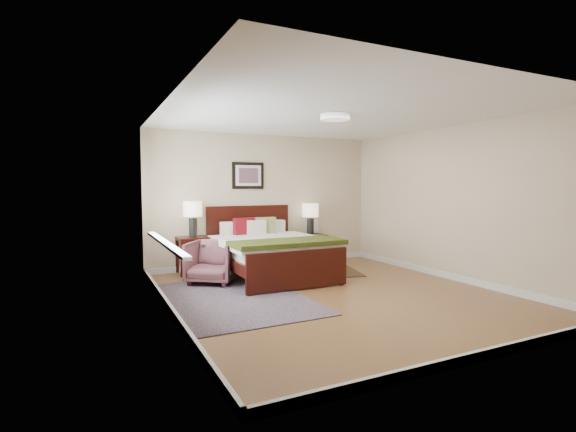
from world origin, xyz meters
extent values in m
plane|color=brown|center=(0.00, 0.00, 0.00)|extent=(5.00, 5.00, 0.00)
cube|color=#CAB592|center=(0.00, 2.50, 1.25)|extent=(4.50, 0.04, 2.50)
cube|color=#CAB592|center=(0.00, -2.50, 1.25)|extent=(4.50, 0.04, 2.50)
cube|color=#CAB592|center=(-2.25, 0.00, 1.25)|extent=(0.04, 5.00, 2.50)
cube|color=#CAB592|center=(2.25, 0.00, 1.25)|extent=(0.04, 5.00, 2.50)
cube|color=white|center=(0.00, 0.00, 2.50)|extent=(4.50, 5.00, 0.02)
cube|color=silver|center=(-2.23, 0.70, 1.40)|extent=(0.02, 2.72, 1.32)
cube|color=silver|center=(-2.21, 0.70, 1.40)|extent=(0.01, 2.60, 1.20)
cube|color=silver|center=(-2.18, 0.70, 0.77)|extent=(0.10, 2.72, 0.04)
cube|color=silver|center=(-2.23, -1.75, 1.09)|extent=(0.01, 1.00, 2.18)
cube|color=brown|center=(-2.23, -1.75, 1.05)|extent=(0.01, 0.90, 2.10)
cylinder|color=#999999|center=(-2.20, -1.37, 1.00)|extent=(0.04, 0.04, 0.04)
cylinder|color=white|center=(0.00, 0.00, 2.46)|extent=(0.40, 0.40, 0.07)
cylinder|color=beige|center=(0.00, 0.00, 2.50)|extent=(0.44, 0.44, 0.01)
cube|color=#320C07|center=(-0.35, 2.46, 0.59)|extent=(1.62, 0.06, 1.14)
cube|color=#320C07|center=(-0.35, 0.41, 0.30)|extent=(1.62, 0.06, 0.57)
cube|color=#320C07|center=(-1.12, 1.43, 0.32)|extent=(0.06, 2.03, 0.18)
cube|color=#320C07|center=(0.42, 1.43, 0.32)|extent=(0.06, 2.03, 0.18)
cube|color=beige|center=(-0.35, 1.43, 0.46)|extent=(1.52, 2.01, 0.22)
cube|color=beige|center=(-0.35, 1.33, 0.61)|extent=(1.70, 1.78, 0.10)
cube|color=#2D3810|center=(-0.35, 0.77, 0.66)|extent=(1.74, 0.70, 0.07)
cube|color=beige|center=(-0.71, 2.22, 0.75)|extent=(0.51, 0.18, 0.26)
cube|color=beige|center=(0.01, 2.22, 0.75)|extent=(0.51, 0.18, 0.26)
cube|color=#5C0A11|center=(-0.57, 2.10, 0.79)|extent=(0.40, 0.17, 0.32)
cube|color=olive|center=(-0.17, 2.10, 0.79)|extent=(0.39, 0.16, 0.32)
cube|color=beige|center=(-0.37, 2.02, 0.77)|extent=(0.35, 0.13, 0.28)
cube|color=black|center=(-0.35, 2.48, 1.72)|extent=(0.62, 0.03, 0.50)
cube|color=silver|center=(-0.35, 2.46, 1.72)|extent=(0.50, 0.01, 0.38)
cube|color=#A52D23|center=(-0.35, 2.44, 1.72)|extent=(0.38, 0.01, 0.28)
cube|color=#320C07|center=(-1.45, 2.27, 0.62)|extent=(0.54, 0.49, 0.05)
cube|color=#320C07|center=(-1.69, 2.06, 0.30)|extent=(0.05, 0.05, 0.60)
cube|color=#320C07|center=(-1.21, 2.06, 0.30)|extent=(0.05, 0.05, 0.60)
cube|color=#320C07|center=(-1.69, 2.48, 0.30)|extent=(0.05, 0.05, 0.60)
cube|color=#320C07|center=(-1.21, 2.48, 0.30)|extent=(0.05, 0.05, 0.60)
cube|color=#320C07|center=(-1.45, 2.04, 0.52)|extent=(0.48, 0.03, 0.14)
cube|color=#320C07|center=(0.87, 2.27, 0.54)|extent=(0.57, 0.43, 0.05)
cube|color=#320C07|center=(0.62, 2.09, 0.26)|extent=(0.05, 0.05, 0.52)
cube|color=#320C07|center=(1.13, 2.09, 0.26)|extent=(0.05, 0.05, 0.52)
cube|color=#320C07|center=(0.62, 2.45, 0.26)|extent=(0.05, 0.05, 0.52)
cube|color=#320C07|center=(1.13, 2.45, 0.26)|extent=(0.05, 0.05, 0.52)
cube|color=#320C07|center=(0.87, 2.07, 0.44)|extent=(0.51, 0.03, 0.14)
cube|color=#320C07|center=(0.87, 2.27, 0.14)|extent=(0.51, 0.37, 0.03)
cube|color=black|center=(0.87, 2.27, 0.17)|extent=(0.21, 0.27, 0.03)
cube|color=black|center=(0.87, 2.27, 0.20)|extent=(0.21, 0.27, 0.03)
cube|color=black|center=(0.87, 2.27, 0.24)|extent=(0.21, 0.27, 0.03)
cube|color=black|center=(0.87, 2.27, 0.28)|extent=(0.21, 0.27, 0.03)
cube|color=black|center=(0.87, 2.27, 0.31)|extent=(0.21, 0.27, 0.03)
cylinder|color=black|center=(-1.45, 2.27, 0.81)|extent=(0.14, 0.14, 0.32)
cylinder|color=black|center=(-1.45, 2.27, 0.99)|extent=(0.02, 0.02, 0.06)
cylinder|color=#FBEABF|center=(-1.45, 2.27, 1.13)|extent=(0.32, 0.32, 0.26)
cylinder|color=black|center=(0.87, 2.27, 0.73)|extent=(0.14, 0.14, 0.32)
cylinder|color=black|center=(0.87, 2.27, 0.91)|extent=(0.02, 0.02, 0.06)
cylinder|color=#FBEABF|center=(0.87, 2.27, 1.05)|extent=(0.32, 0.32, 0.26)
imported|color=brown|center=(-1.34, 1.43, 0.33)|extent=(1.00, 1.01, 0.67)
cube|color=#0E0D41|center=(-1.35, 0.39, 0.01)|extent=(1.84, 2.57, 0.01)
cube|color=black|center=(0.90, 1.34, 0.01)|extent=(0.98, 1.23, 0.01)
camera|label=1|loc=(-3.10, -4.91, 1.51)|focal=26.00mm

